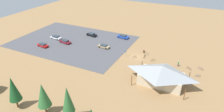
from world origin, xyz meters
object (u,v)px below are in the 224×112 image
Objects in this scene: bicycle_black_yard_front at (189,68)px; pine_mideast at (43,95)px; car_red_by_curb at (43,45)px; car_blue_end_stall at (123,37)px; pine_west at (13,89)px; bicycle_yellow_yard_right at (153,60)px; bicycle_teal_yard_center at (135,57)px; visitor_at_bikes at (178,64)px; car_tan_front_row at (104,46)px; trash_bin at (144,52)px; lot_sign at (125,53)px; bike_pavilion at (161,74)px; bicycle_green_edge_north at (144,57)px; car_white_far_end at (56,37)px; pine_far_east at (68,99)px; bicycle_blue_mid_cluster at (198,76)px; car_black_aisle_side at (92,34)px; bicycle_white_front_row at (147,55)px; car_maroon_inner_stall at (65,41)px; bicycle_purple_near_porch at (201,69)px.

pine_mideast is at bearing 52.37° from bicycle_black_yard_front.
car_blue_end_stall reaches higher than car_red_by_curb.
pine_mideast reaches higher than car_red_by_curb.
bicycle_yellow_yard_right is at bearing -121.97° from pine_west.
bicycle_teal_yard_center is 13.67m from visitor_at_bikes.
trash_bin is at bearing -169.47° from car_tan_front_row.
pine_mideast is 6.06× the size of bicycle_yellow_yard_right.
car_blue_end_stall is at bearing -63.92° from lot_sign.
bike_pavilion is 1.76× the size of pine_mideast.
lot_sign is 6.30m from bicycle_green_edge_north.
bicycle_teal_yard_center is at bearing -114.45° from pine_west.
pine_mideast reaches higher than car_white_far_end.
pine_far_east is at bearing 56.74° from bike_pavilion.
pine_west reaches higher than visitor_at_bikes.
trash_bin is at bearing -23.57° from bicycle_blue_mid_cluster.
car_tan_front_row is at bearing 141.17° from car_black_aisle_side.
car_black_aisle_side is at bearing -24.63° from bicycle_teal_yard_center.
bicycle_blue_mid_cluster is at bearing 148.56° from visitor_at_bikes.
bicycle_blue_mid_cluster is at bearing -138.64° from pine_west.
pine_west is at bearing 62.94° from bicycle_green_edge_north.
bicycle_black_yard_front is at bearing -133.55° from pine_west.
car_maroon_inner_stall is (30.92, 3.69, 0.32)m from bicycle_white_front_row.
car_white_far_end is (5.94, -1.76, 0.01)m from car_maroon_inner_stall.
bicycle_green_edge_north is 15.56m from car_tan_front_row.
bicycle_teal_yard_center is (19.95, 1.60, 0.02)m from bicycle_purple_near_porch.
pine_west is at bearing 41.20° from bike_pavilion.
bike_pavilion reaches higher than bicycle_teal_yard_center.
car_white_far_end is 47.59m from visitor_at_bikes.
bicycle_black_yard_front is 40.91m from car_black_aisle_side.
bicycle_blue_mid_cluster is 0.32× the size of car_maroon_inner_stall.
trash_bin is 0.58× the size of bicycle_teal_yard_center.
car_maroon_inner_stall is (24.93, -0.33, -0.71)m from lot_sign.
pine_mideast reaches higher than bicycle_green_edge_north.
pine_west is at bearing 99.70° from car_black_aisle_side.
pine_far_east reaches higher than bicycle_black_yard_front.
lot_sign is 22.58m from car_black_aisle_side.
pine_west is 4.67× the size of visitor_at_bikes.
car_maroon_inner_stall reaches higher than bicycle_white_front_row.
bicycle_teal_yard_center reaches higher than bicycle_white_front_row.
bicycle_green_edge_north is 1.15× the size of bicycle_teal_yard_center.
lot_sign is at bearing 21.27° from bicycle_green_edge_north.
bicycle_purple_near_porch is at bearing 179.83° from bicycle_green_edge_north.
car_black_aisle_side is (28.74, -9.97, 0.33)m from bicycle_yellow_yard_right.
car_black_aisle_side is 2.79× the size of visitor_at_bikes.
pine_mideast is 35.92m from bicycle_yellow_yard_right.
pine_far_east is 35.55m from car_tan_front_row.
pine_mideast reaches higher than bicycle_black_yard_front.
car_blue_end_stall is at bearing -29.37° from bicycle_blue_mid_cluster.
car_red_by_curb is at bearing -5.14° from bike_pavilion.
bicycle_white_front_row is (-0.19, -1.77, -0.01)m from bicycle_green_edge_north.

